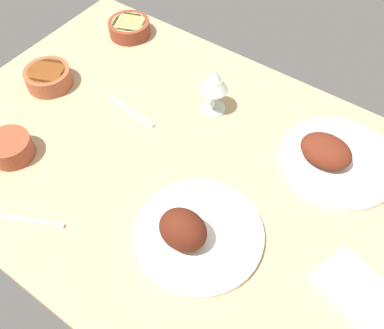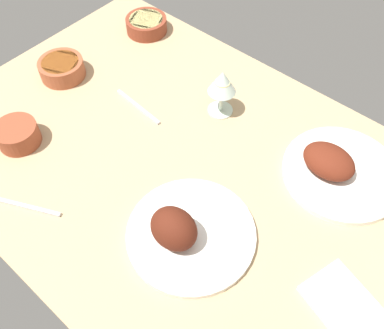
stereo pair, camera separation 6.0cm
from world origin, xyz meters
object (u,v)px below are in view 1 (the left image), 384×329
Objects in this scene: bowl_potatoes at (129,27)px; bowl_soup at (48,77)px; fork_loose at (29,221)px; wine_glass at (214,82)px; plate_center_main at (334,157)px; spoon_loose at (130,111)px; plate_far_side at (193,232)px; bowl_pasta at (10,147)px; folded_napkin at (359,293)px.

bowl_soup reaches higher than bowl_potatoes.
fork_loose is (30.06, -35.01, -2.45)cm from bowl_soup.
plate_center_main is at bearing 2.50° from wine_glass.
bowl_potatoes is at bearing 135.27° from spoon_loose.
plate_far_side is 2.63× the size of bowl_pasta.
fork_loose is at bearing -68.46° from bowl_potatoes.
bowl_potatoes is 35.44cm from spoon_loose.
folded_napkin is 72.87cm from spoon_loose.
bowl_pasta is at bearing -81.61° from bowl_potatoes.
bowl_potatoes is 1.21× the size of bowl_pasta.
fork_loose is (-49.71, -55.69, -1.88)cm from plate_center_main.
wine_glass is 24.99cm from spoon_loose.
spoon_loose is (-36.63, 21.82, -2.39)cm from plate_far_side.
plate_center_main is 74.68cm from fork_loose.
folded_napkin is 0.98× the size of spoon_loose.
plate_far_side reaches higher than plate_center_main.
bowl_pasta is at bearing -111.88° from spoon_loose.
plate_far_side is 51.76cm from bowl_pasta.
bowl_potatoes is 102.59cm from folded_napkin.
fork_loose is (26.43, -66.96, -2.20)cm from bowl_potatoes.
bowl_potatoes is 0.75× the size of spoon_loose.
bowl_pasta is 32.54cm from spoon_loose.
plate_far_side is at bearing -14.93° from bowl_soup.
fork_loose is (18.18, -11.05, -2.63)cm from bowl_pasta.
wine_glass reaches higher than bowl_pasta.
wine_glass is 0.79× the size of spoon_loose.
wine_glass is at bearing 23.18° from bowl_soup.
plate_center_main is at bearing 66.10° from plate_far_side.
spoon_loose is (22.89, -26.97, -2.20)cm from bowl_potatoes.
plate_far_side reaches higher than folded_napkin.
plate_center_main is 35.88cm from wine_glass.
plate_center_main is 2.19× the size of bowl_potatoes.
folded_napkin is (94.68, -39.45, -2.00)cm from bowl_potatoes.
wine_glass is at bearing 117.06° from plate_far_side.
plate_center_main is 2.64× the size of bowl_pasta.
plate_far_side is 37.82cm from fork_loose.
fork_loose is (-68.25, -27.51, -0.20)cm from folded_napkin.
spoon_loose is at bearing -49.68° from bowl_potatoes.
bowl_soup is (-11.87, 23.96, -0.18)cm from bowl_pasta.
bowl_soup is 49.19cm from wine_glass.
plate_center_main reaches higher than bowl_potatoes.
plate_far_side is at bearing -165.13° from folded_napkin.
folded_napkin is (18.54, -28.18, -1.68)cm from plate_center_main.
bowl_pasta is at bearing -127.33° from wine_glass.
plate_center_main reaches higher than folded_napkin.
bowl_potatoes is (-76.15, 11.27, 0.32)cm from plate_center_main.
fork_loose is at bearing -79.99° from spoon_loose.
plate_center_main is 1.68× the size of folded_napkin.
spoon_loose is (26.51, 4.99, -2.45)cm from bowl_soup.
plate_center_main is 55.56cm from spoon_loose.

